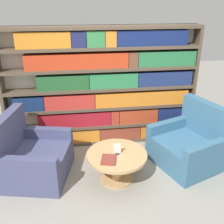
% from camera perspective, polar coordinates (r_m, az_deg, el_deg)
% --- Properties ---
extents(ground_plane, '(14.00, 14.00, 0.00)m').
position_cam_1_polar(ground_plane, '(3.81, -0.13, -15.25)').
color(ground_plane, gray).
extents(bookshelf, '(3.21, 0.30, 2.00)m').
position_cam_1_polar(bookshelf, '(4.41, -1.44, 5.23)').
color(bookshelf, silver).
rests_on(bookshelf, ground_plane).
extents(armchair_left, '(1.04, 1.10, 0.95)m').
position_cam_1_polar(armchair_left, '(3.95, -16.87, -9.48)').
color(armchair_left, '#42476B').
rests_on(armchair_left, ground_plane).
extents(armchair_right, '(1.14, 1.18, 0.95)m').
position_cam_1_polar(armchair_right, '(4.23, 16.44, -6.99)').
color(armchair_right, '#386684').
rests_on(armchair_right, ground_plane).
extents(coffee_table, '(0.84, 0.84, 0.43)m').
position_cam_1_polar(coffee_table, '(3.70, 1.07, -10.64)').
color(coffee_table, tan).
rests_on(coffee_table, ground_plane).
extents(table_sign, '(0.10, 0.06, 0.16)m').
position_cam_1_polar(table_sign, '(3.60, 1.09, -8.16)').
color(table_sign, black).
rests_on(table_sign, coffee_table).
extents(stray_book, '(0.23, 0.26, 0.03)m').
position_cam_1_polar(stray_book, '(3.49, -0.77, -10.31)').
color(stray_book, brown).
rests_on(stray_book, coffee_table).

